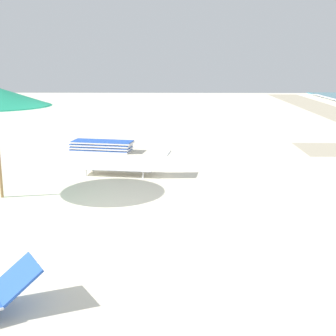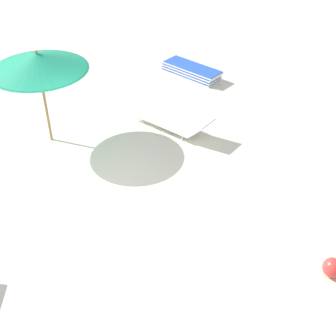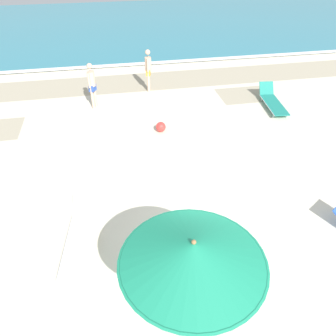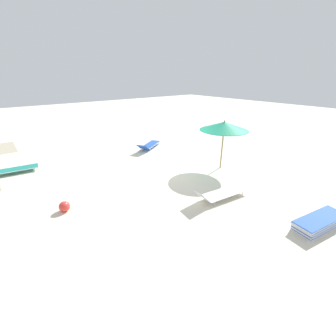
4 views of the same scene
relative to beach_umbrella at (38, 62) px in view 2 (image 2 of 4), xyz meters
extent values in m
cube|color=beige|center=(1.16, 2.34, -2.10)|extent=(60.00, 60.00, 0.16)
cylinder|color=#9E7547|center=(0.00, 0.00, -1.01)|extent=(0.06, 0.06, 2.03)
cone|color=#1E936B|center=(0.00, 0.00, 0.01)|extent=(2.19, 2.19, 0.38)
cylinder|color=#166E50|center=(0.00, 0.00, -0.17)|extent=(2.13, 2.13, 0.01)
sphere|color=#9E7547|center=(0.00, 0.00, 0.23)|extent=(0.07, 0.07, 0.07)
cube|color=blue|center=(-4.79, 1.25, -1.97)|extent=(0.91, 1.88, 0.03)
cube|color=silver|center=(-4.79, 1.25, -2.00)|extent=(0.93, 1.92, 0.04)
cube|color=blue|center=(-4.78, 1.26, -1.88)|extent=(0.91, 1.88, 0.03)
cube|color=silver|center=(-4.78, 1.26, -1.91)|extent=(0.93, 1.92, 0.04)
cube|color=blue|center=(-4.78, 1.26, -1.80)|extent=(0.91, 1.88, 0.03)
cube|color=silver|center=(-4.78, 1.26, -1.83)|extent=(0.93, 1.92, 0.04)
cube|color=blue|center=(-4.78, 1.31, -1.71)|extent=(0.91, 1.88, 0.03)
cube|color=silver|center=(-4.78, 1.31, -1.74)|extent=(0.93, 1.92, 0.04)
cube|color=white|center=(-1.92, 2.10, -1.85)|extent=(0.83, 1.84, 0.03)
cylinder|color=silver|center=(-2.22, 2.14, -1.85)|extent=(0.27, 1.76, 0.03)
cylinder|color=silver|center=(-1.62, 2.06, -1.85)|extent=(0.27, 1.76, 0.03)
cube|color=white|center=(-1.77, 3.17, -1.65)|extent=(0.63, 0.48, 0.41)
cylinder|color=silver|center=(-2.26, 1.45, -1.94)|extent=(0.03, 0.03, 0.16)
cylinder|color=silver|center=(-1.76, 1.38, -1.94)|extent=(0.03, 0.03, 0.16)
cylinder|color=silver|center=(-2.08, 2.82, -1.94)|extent=(0.03, 0.03, 0.16)
cylinder|color=silver|center=(-1.57, 2.75, -1.94)|extent=(0.03, 0.03, 0.16)
sphere|color=red|center=(0.74, 6.96, -1.85)|extent=(0.35, 0.35, 0.35)
camera|label=1|loc=(9.01, 3.51, 0.73)|focal=50.00mm
camera|label=2|loc=(6.73, 7.25, 4.28)|focal=50.00mm
camera|label=3|loc=(-0.93, -2.90, 3.72)|focal=35.00mm
camera|label=4|loc=(-6.31, 8.19, 2.17)|focal=24.00mm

